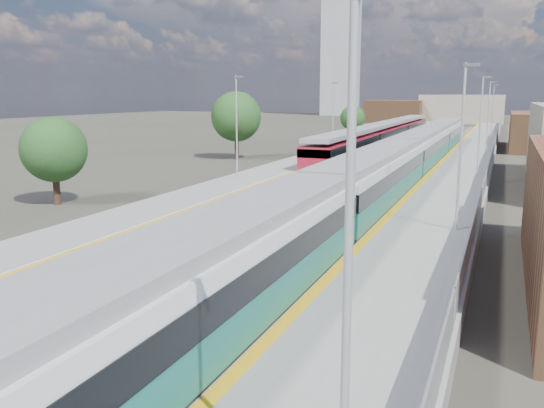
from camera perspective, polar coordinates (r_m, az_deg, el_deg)
The scene contains 11 objects.
ground at distance 56.15m, azimuth 13.20°, elevation 3.22°, with size 320.00×320.00×0.00m, color #47443A.
ballast_bed at distance 58.96m, azimuth 11.41°, elevation 3.67°, with size 10.50×155.00×0.06m, color #565451.
tracks at distance 60.49m, azimuth 12.27°, elevation 3.89°, with size 8.96×160.00×0.17m.
platform_right at distance 58.01m, azimuth 18.77°, elevation 3.70°, with size 4.70×155.00×8.52m.
platform_left at distance 60.49m, azimuth 5.07°, elevation 4.49°, with size 4.30×155.00×8.52m.
buildings at distance 146.12m, azimuth 11.74°, elevation 12.01°, with size 72.00×185.50×40.00m.
green_train at distance 43.97m, azimuth 12.84°, elevation 4.22°, with size 2.97×82.64×3.27m.
red_train at distance 73.42m, azimuth 11.06°, elevation 6.69°, with size 2.83×57.31×3.57m.
tree_a at distance 40.02m, azimuth -20.80°, elevation 5.05°, with size 4.25×4.25×5.76m.
tree_b at distance 64.29m, azimuth -3.57°, elevation 8.63°, with size 5.53×5.53×7.49m.
tree_c at distance 93.75m, azimuth 7.99°, elevation 8.43°, with size 3.98×3.98×5.40m.
Camera 1 is at (8.37, -5.06, 7.17)m, focal length 38.00 mm.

